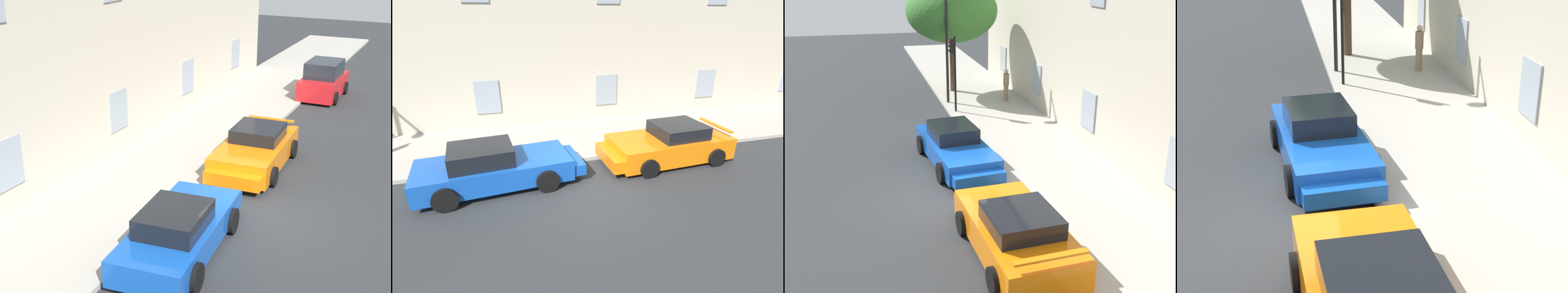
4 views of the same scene
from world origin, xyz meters
TOP-DOWN VIEW (x-y plane):
  - ground_plane at (0.00, 0.00)m, footprint 80.00×80.00m
  - sidewalk at (0.00, 4.23)m, footprint 60.00×4.46m
  - building_facade at (0.00, 8.73)m, footprint 35.72×5.04m
  - sportscar_red_lead at (-2.49, 1.09)m, footprint 5.26×2.48m
  - sportscar_yellow_flank at (3.45, 1.32)m, footprint 4.86×2.46m
  - hatchback_parked at (13.49, 1.38)m, footprint 3.58×1.96m

SIDE VIEW (x-z plane):
  - ground_plane at x=0.00m, z-range 0.00..0.00m
  - sidewalk at x=0.00m, z-range 0.00..0.14m
  - sportscar_yellow_flank at x=3.45m, z-range -0.09..1.31m
  - sportscar_red_lead at x=-2.49m, z-range -0.08..1.34m
  - hatchback_parked at x=13.49m, z-range -0.08..1.75m
  - building_facade at x=0.00m, z-range 0.02..10.46m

